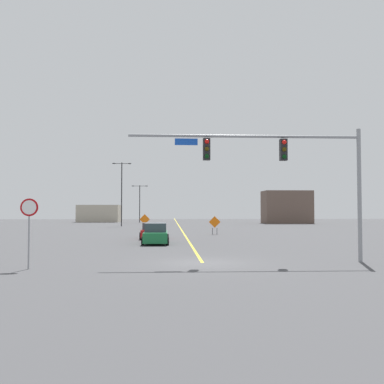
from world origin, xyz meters
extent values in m
plane|color=#444447|center=(0.00, 0.00, 0.00)|extent=(207.04, 207.04, 0.00)
cube|color=yellow|center=(0.00, 57.51, 0.00)|extent=(0.16, 115.02, 0.01)
cylinder|color=gray|center=(7.71, 0.00, 3.25)|extent=(0.20, 0.20, 6.50)
cylinder|color=gray|center=(2.08, 0.00, 6.09)|extent=(11.25, 0.14, 0.14)
cube|color=black|center=(3.96, 0.00, 5.44)|extent=(0.34, 0.32, 1.05)
sphere|color=red|center=(3.96, -0.17, 5.79)|extent=(0.22, 0.22, 0.22)
sphere|color=#3C3106|center=(3.96, -0.17, 5.44)|extent=(0.22, 0.22, 0.22)
sphere|color=black|center=(3.96, -0.17, 5.09)|extent=(0.22, 0.22, 0.22)
cube|color=black|center=(0.21, 0.00, 5.44)|extent=(0.34, 0.32, 1.05)
sphere|color=red|center=(0.21, -0.17, 5.79)|extent=(0.22, 0.22, 0.22)
sphere|color=#3C3106|center=(0.21, -0.17, 5.44)|extent=(0.22, 0.22, 0.22)
sphere|color=black|center=(0.21, -0.17, 5.09)|extent=(0.22, 0.22, 0.22)
cube|color=#1447B7|center=(-0.78, 0.00, 5.80)|extent=(1.10, 0.03, 0.32)
cylinder|color=gray|center=(-7.57, -1.89, 1.13)|extent=(0.07, 0.07, 2.25)
cylinder|color=#B20F14|center=(-7.57, -1.89, 2.63)|extent=(0.76, 0.03, 0.76)
cylinder|color=white|center=(-7.57, -1.91, 2.63)|extent=(0.61, 0.01, 0.61)
cylinder|color=black|center=(-7.53, 68.96, 3.78)|extent=(0.16, 0.16, 7.56)
cylinder|color=black|center=(-8.22, 68.96, 7.41)|extent=(1.38, 0.08, 0.08)
cube|color=#262628|center=(-8.90, 68.96, 7.41)|extent=(0.44, 0.24, 0.14)
cylinder|color=black|center=(-6.84, 68.96, 7.41)|extent=(1.38, 0.08, 0.08)
cube|color=#262628|center=(-6.15, 68.96, 7.41)|extent=(0.44, 0.24, 0.14)
cylinder|color=black|center=(-8.99, 48.39, 4.98)|extent=(0.16, 0.16, 9.96)
cylinder|color=black|center=(-9.60, 48.39, 9.81)|extent=(1.23, 0.08, 0.08)
cube|color=#262628|center=(-10.22, 48.39, 9.81)|extent=(0.44, 0.24, 0.14)
cylinder|color=black|center=(-8.37, 48.39, 9.81)|extent=(1.23, 0.08, 0.08)
cube|color=#262628|center=(-7.76, 48.39, 9.81)|extent=(0.44, 0.24, 0.14)
cube|color=orange|center=(-4.83, 38.21, 1.29)|extent=(1.39, 0.17, 1.39)
cylinder|color=black|center=(-5.10, 38.19, 0.29)|extent=(0.05, 0.05, 0.58)
cylinder|color=black|center=(-4.56, 38.24, 0.29)|extent=(0.05, 0.05, 0.58)
cube|color=orange|center=(3.12, 24.45, 1.29)|extent=(1.20, 0.15, 1.20)
cylinder|color=black|center=(2.89, 24.47, 0.34)|extent=(0.05, 0.05, 0.67)
cylinder|color=black|center=(3.36, 24.43, 0.34)|extent=(0.05, 0.05, 0.67)
cube|color=red|center=(-3.02, 18.15, 0.49)|extent=(1.95, 4.46, 0.67)
cube|color=#333D47|center=(-3.02, 18.38, 1.11)|extent=(1.75, 2.66, 0.57)
cylinder|color=black|center=(-3.97, 16.59, 0.32)|extent=(0.22, 0.64, 0.64)
cylinder|color=black|center=(-2.05, 16.60, 0.32)|extent=(0.22, 0.64, 0.64)
cylinder|color=black|center=(-3.99, 19.71, 0.32)|extent=(0.22, 0.64, 0.64)
cylinder|color=black|center=(-2.06, 19.72, 0.32)|extent=(0.22, 0.64, 0.64)
cube|color=#196B38|center=(-2.58, 12.13, 0.53)|extent=(1.76, 4.57, 0.73)
cube|color=#333D47|center=(-2.58, 12.36, 1.22)|extent=(1.58, 2.73, 0.65)
cylinder|color=black|center=(-3.44, 10.53, 0.32)|extent=(0.22, 0.64, 0.64)
cylinder|color=black|center=(-1.71, 10.54, 0.32)|extent=(0.22, 0.64, 0.64)
cylinder|color=black|center=(-3.46, 13.73, 0.32)|extent=(0.22, 0.64, 0.64)
cylinder|color=black|center=(-1.72, 13.74, 0.32)|extent=(0.22, 0.64, 0.64)
cube|color=brown|center=(20.80, 62.11, 3.09)|extent=(8.89, 5.45, 6.17)
cube|color=#B2A893|center=(-16.30, 74.20, 1.79)|extent=(8.53, 8.35, 3.59)
camera|label=1|loc=(-1.60, -21.17, 2.51)|focal=41.46mm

